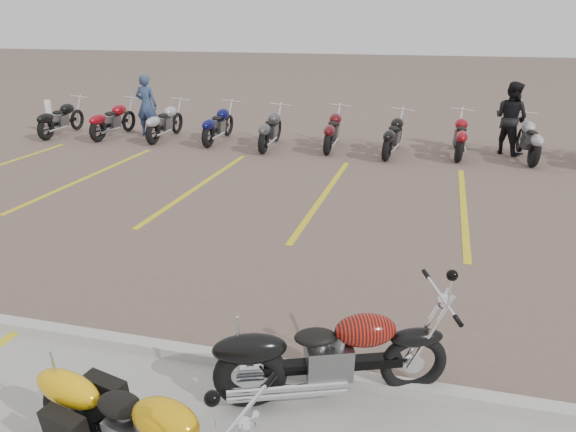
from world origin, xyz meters
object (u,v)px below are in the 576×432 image
person_b (511,118)px  bollard (49,117)px  flame_cruiser (327,358)px  yellow_cruiser (142,432)px  person_a (146,105)px

person_b → bollard: 13.44m
flame_cruiser → bollard: bollard is taller
person_b → bollard: (-13.41, -0.70, -0.43)m
flame_cruiser → person_b: bearing=54.7°
person_b → bollard: size_ratio=1.86×
yellow_cruiser → person_b: bearing=87.5°
person_a → person_b: (10.27, 0.30, 0.02)m
person_a → flame_cruiser: bearing=125.2°
yellow_cruiser → person_a: bearing=132.4°
flame_cruiser → person_a: 13.32m
bollard → flame_cruiser: bearing=-44.0°
bollard → yellow_cruiser: bearing=-50.5°
yellow_cruiser → person_a: (-6.55, 12.16, 0.47)m
flame_cruiser → person_b: person_b is taller
person_a → bollard: bearing=7.1°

